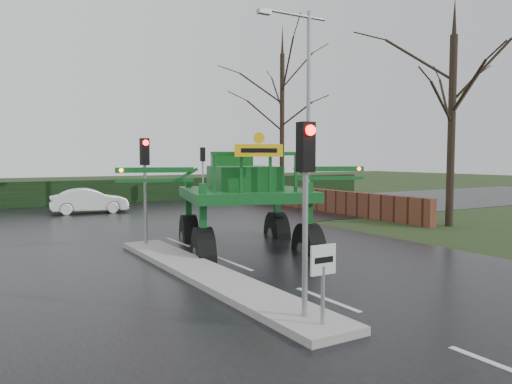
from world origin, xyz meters
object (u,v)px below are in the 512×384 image
traffic_signal_mid (145,168)px  crop_sprayer (202,184)px  keep_left_sign (323,271)px  white_sedan (90,213)px  traffic_signal_near (306,177)px  traffic_signal_far (203,163)px  street_light_right (303,94)px

traffic_signal_mid → crop_sprayer: 2.34m
keep_left_sign → white_sedan: size_ratio=0.35×
traffic_signal_near → crop_sprayer: size_ratio=0.45×
traffic_signal_near → traffic_signal_far: 22.42m
keep_left_sign → white_sedan: 20.37m
crop_sprayer → white_sedan: crop_sprayer is taller
traffic_signal_near → traffic_signal_far: bearing=69.6°
traffic_signal_near → street_light_right: size_ratio=0.35×
white_sedan → keep_left_sign: bearing=-175.0°
keep_left_sign → traffic_signal_mid: traffic_signal_mid is taller
traffic_signal_mid → traffic_signal_far: bearing=58.1°
traffic_signal_far → white_sedan: traffic_signal_far is taller
traffic_signal_far → street_light_right: size_ratio=0.35×
traffic_signal_mid → crop_sprayer: crop_sprayer is taller
traffic_signal_near → crop_sprayer: 6.53m
keep_left_sign → traffic_signal_mid: bearing=90.0°
keep_left_sign → traffic_signal_mid: 9.12m
traffic_signal_far → white_sedan: (-7.05, -1.18, -2.59)m
street_light_right → white_sedan: 12.61m
traffic_signal_far → crop_sprayer: crop_sprayer is taller
street_light_right → traffic_signal_far: bearing=101.9°
street_light_right → crop_sprayer: size_ratio=1.27×
traffic_signal_near → traffic_signal_far: size_ratio=1.00×
keep_left_sign → traffic_signal_far: (7.80, 21.51, 1.53)m
keep_left_sign → crop_sprayer: crop_sprayer is taller
traffic_signal_mid → street_light_right: street_light_right is taller
traffic_signal_far → crop_sprayer: 16.09m
traffic_signal_far → keep_left_sign: bearing=70.1°
traffic_signal_far → crop_sprayer: bearing=65.0°
crop_sprayer → keep_left_sign: bearing=-82.4°
traffic_signal_far → white_sedan: bearing=9.5°
street_light_right → keep_left_sign: bearing=-125.1°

